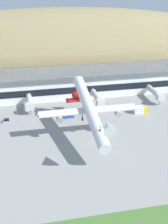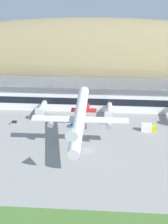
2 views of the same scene
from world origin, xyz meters
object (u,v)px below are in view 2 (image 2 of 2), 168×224
(traffic_cone_0, at_px, (59,128))
(service_car_3, at_px, (50,120))
(terminal_building, at_px, (106,93))
(cargo_airplane, at_px, (80,118))
(fuel_truck, at_px, (148,128))
(jetway_0, at_px, (41,108))
(service_car_0, at_px, (15,123))
(service_car_1, at_px, (74,126))
(jetway_1, at_px, (109,111))

(traffic_cone_0, bearing_deg, service_car_3, 125.14)
(terminal_building, height_order, service_car_3, terminal_building)
(terminal_building, bearing_deg, cargo_airplane, -100.27)
(traffic_cone_0, bearing_deg, fuel_truck, 0.61)
(terminal_building, height_order, jetway_0, terminal_building)
(service_car_0, distance_m, service_car_1, 25.68)
(cargo_airplane, xyz_separation_m, service_car_0, (-29.97, 19.33, -10.73))
(cargo_airplane, relative_size, traffic_cone_0, 89.20)
(cargo_airplane, distance_m, fuel_truck, 33.09)
(jetway_0, distance_m, service_car_0, 14.46)
(terminal_building, distance_m, jetway_1, 19.43)
(jetway_1, bearing_deg, terminal_building, 95.36)
(jetway_0, bearing_deg, service_car_0, -134.61)
(jetway_1, xyz_separation_m, service_car_3, (-25.85, -4.39, -3.30))
(jetway_1, relative_size, fuel_truck, 2.53)
(traffic_cone_0, bearing_deg, service_car_0, 171.06)
(jetway_1, bearing_deg, service_car_0, -167.52)
(terminal_building, height_order, fuel_truck, terminal_building)
(jetway_1, xyz_separation_m, service_car_1, (-14.71, -9.77, -3.32))
(service_car_3, height_order, traffic_cone_0, service_car_3)
(terminal_building, relative_size, fuel_truck, 18.27)
(jetway_0, relative_size, service_car_1, 3.36)
(terminal_building, distance_m, service_car_1, 32.23)
(cargo_airplane, distance_m, service_car_0, 37.24)
(service_car_0, bearing_deg, jetway_1, 12.48)
(service_car_0, height_order, service_car_3, service_car_3)
(cargo_airplane, bearing_deg, fuel_truck, 31.67)
(fuel_truck, bearing_deg, traffic_cone_0, -179.39)
(service_car_1, height_order, traffic_cone_0, service_car_1)
(cargo_airplane, xyz_separation_m, fuel_truck, (26.90, 16.59, -9.79))
(cargo_airplane, relative_size, fuel_truck, 8.25)
(terminal_building, distance_m, traffic_cone_0, 36.91)
(service_car_1, bearing_deg, cargo_airplane, -76.89)
(service_car_0, relative_size, service_car_3, 0.89)
(jetway_0, distance_m, traffic_cone_0, 16.95)
(terminal_building, bearing_deg, traffic_cone_0, -120.83)
(cargo_airplane, bearing_deg, service_car_1, 103.11)
(jetway_1, bearing_deg, jetway_0, 177.97)
(jetway_0, bearing_deg, traffic_cone_0, -52.63)
(fuel_truck, bearing_deg, jetway_1, 144.74)
(service_car_0, bearing_deg, fuel_truck, -2.76)
(service_car_1, bearing_deg, fuel_truck, -3.48)
(jetway_0, bearing_deg, service_car_3, -49.73)
(cargo_airplane, bearing_deg, jetway_0, 124.40)
(service_car_3, xyz_separation_m, traffic_cone_0, (5.40, -7.67, -0.41))
(service_car_0, bearing_deg, service_car_3, 17.36)
(cargo_airplane, xyz_separation_m, traffic_cone_0, (-10.05, 16.20, -11.08))
(service_car_1, distance_m, traffic_cone_0, 6.20)
(terminal_building, distance_m, jetway_0, 34.02)
(jetway_1, distance_m, service_car_3, 26.43)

